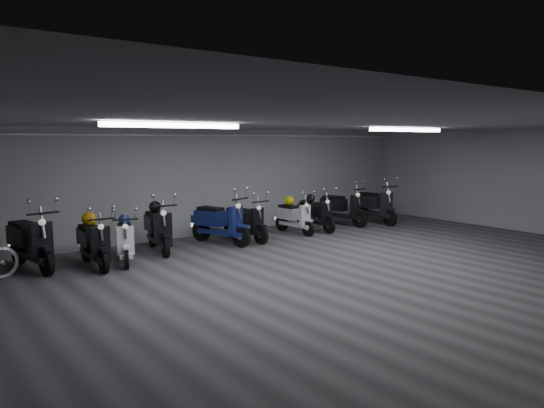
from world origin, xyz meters
TOP-DOWN VIEW (x-y plane):
  - floor at (0.00, 0.00)m, footprint 14.00×10.00m
  - ceiling at (0.00, 0.00)m, footprint 14.00×10.00m
  - back_wall at (0.00, 5.00)m, footprint 14.00×0.01m
  - right_wall at (7.00, 0.00)m, footprint 0.01×10.00m
  - fluor_strip_left at (-3.00, 1.00)m, footprint 2.40×0.18m
  - fluor_strip_right at (3.00, 1.00)m, footprint 2.40×0.18m
  - conduit at (0.00, 4.92)m, footprint 13.60×0.05m
  - scooter_0 at (-4.67, 3.85)m, footprint 0.98×2.04m
  - scooter_1 at (-3.64, 3.32)m, footprint 0.63×1.75m
  - scooter_2 at (-3.01, 3.31)m, footprint 1.06×1.71m
  - scooter_3 at (-2.04, 3.83)m, footprint 0.99×1.95m
  - scooter_4 at (-0.49, 3.70)m, footprint 1.17×2.01m
  - scooter_5 at (0.21, 3.65)m, footprint 0.75×1.77m
  - scooter_6 at (1.82, 3.67)m, footprint 0.58×1.62m
  - scooter_7 at (2.57, 3.64)m, footprint 0.64×1.70m
  - scooter_8 at (3.78, 3.82)m, footprint 0.93×1.92m
  - scooter_9 at (4.85, 3.48)m, footprint 0.90×2.00m
  - helmet_0 at (-1.99, 4.08)m, footprint 0.27×0.27m
  - helmet_1 at (-2.93, 3.52)m, footprint 0.23×0.23m
  - helmet_2 at (-3.63, 3.56)m, footprint 0.29×0.29m
  - helmet_3 at (1.81, 3.89)m, footprint 0.27×0.27m
  - helmet_4 at (2.58, 3.87)m, footprint 0.24×0.24m

SIDE VIEW (x-z plane):
  - floor at x=0.00m, z-range -0.01..0.00m
  - scooter_6 at x=1.82m, z-range 0.00..1.19m
  - scooter_2 at x=-3.01m, z-range 0.00..1.21m
  - scooter_7 at x=2.57m, z-range 0.00..1.25m
  - scooter_5 at x=0.21m, z-range 0.00..1.28m
  - scooter_1 at x=-3.64m, z-range 0.00..1.29m
  - scooter_8 at x=3.78m, z-range 0.00..1.37m
  - scooter_3 at x=-2.04m, z-range 0.00..1.39m
  - scooter_4 at x=-0.49m, z-range 0.00..1.42m
  - scooter_9 at x=4.85m, z-range 0.00..1.44m
  - scooter_0 at x=-4.67m, z-range 0.00..1.46m
  - helmet_1 at x=-2.93m, z-range 0.75..0.98m
  - helmet_3 at x=1.81m, z-range 0.74..1.01m
  - helmet_4 at x=2.58m, z-range 0.77..1.01m
  - helmet_2 at x=-3.63m, z-range 0.80..1.08m
  - helmet_0 at x=-1.99m, z-range 0.86..1.13m
  - back_wall at x=0.00m, z-range 0.00..2.80m
  - right_wall at x=7.00m, z-range 0.00..2.80m
  - conduit at x=0.00m, z-range 2.59..2.65m
  - fluor_strip_left at x=-3.00m, z-range 2.70..2.78m
  - fluor_strip_right at x=3.00m, z-range 2.70..2.78m
  - ceiling at x=0.00m, z-range 2.80..2.81m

